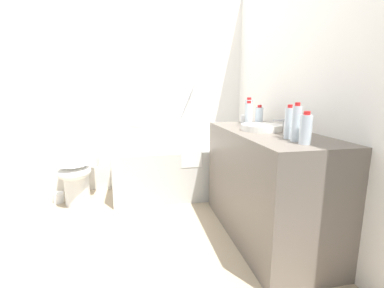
{
  "coord_description": "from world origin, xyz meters",
  "views": [
    {
      "loc": [
        0.11,
        -2.17,
        1.21
      ],
      "look_at": [
        0.62,
        0.27,
        0.71
      ],
      "focal_mm": 25.8,
      "sensor_mm": 36.0,
      "label": 1
    }
  ],
  "objects": [
    {
      "name": "water_bottle_4",
      "position": [
        1.12,
        -0.51,
        0.99
      ],
      "size": [
        0.06,
        0.06,
        0.23
      ],
      "color": "silver",
      "rests_on": "vanity_counter"
    },
    {
      "name": "toilet",
      "position": [
        -0.51,
        0.84,
        0.36
      ],
      "size": [
        0.39,
        0.52,
        0.71
      ],
      "rotation": [
        0.0,
        0.0,
        -1.65
      ],
      "color": "white",
      "rests_on": "ground_plane"
    },
    {
      "name": "sink_basin",
      "position": [
        1.11,
        -0.13,
        0.91
      ],
      "size": [
        0.33,
        0.33,
        0.05
      ],
      "primitive_type": "cylinder",
      "color": "white",
      "rests_on": "vanity_counter"
    },
    {
      "name": "drinking_glass_1",
      "position": [
        1.16,
        0.35,
        0.92
      ],
      "size": [
        0.08,
        0.08,
        0.08
      ],
      "primitive_type": "cylinder",
      "color": "white",
      "rests_on": "vanity_counter"
    },
    {
      "name": "toilet_paper_roll",
      "position": [
        -0.73,
        0.87,
        0.06
      ],
      "size": [
        0.11,
        0.11,
        0.11
      ],
      "primitive_type": "cylinder",
      "color": "white",
      "rests_on": "ground_plane"
    },
    {
      "name": "water_bottle_5",
      "position": [
        1.18,
        0.08,
        0.97
      ],
      "size": [
        0.07,
        0.07,
        0.19
      ],
      "color": "silver",
      "rests_on": "vanity_counter"
    },
    {
      "name": "water_bottle_2",
      "position": [
        1.15,
        0.24,
        1.0
      ],
      "size": [
        0.07,
        0.07,
        0.25
      ],
      "color": "silver",
      "rests_on": "vanity_counter"
    },
    {
      "name": "water_bottle_3",
      "position": [
        1.1,
        0.11,
        0.99
      ],
      "size": [
        0.07,
        0.07,
        0.23
      ],
      "color": "silver",
      "rests_on": "vanity_counter"
    },
    {
      "name": "wall_right_mirror",
      "position": [
        1.48,
        0.0,
        1.18
      ],
      "size": [
        0.1,
        2.79,
        2.36
      ],
      "primitive_type": "cube",
      "color": "white",
      "rests_on": "ground_plane"
    },
    {
      "name": "drinking_glass_0",
      "position": [
        1.19,
        -0.39,
        0.93
      ],
      "size": [
        0.07,
        0.07,
        0.1
      ],
      "primitive_type": "cylinder",
      "color": "white",
      "rests_on": "vanity_counter"
    },
    {
      "name": "bathtub",
      "position": [
        0.63,
        0.87,
        0.3
      ],
      "size": [
        1.52,
        0.65,
        1.27
      ],
      "color": "silver",
      "rests_on": "ground_plane"
    },
    {
      "name": "vanity_counter",
      "position": [
        1.14,
        -0.2,
        0.44
      ],
      "size": [
        0.58,
        1.36,
        0.88
      ],
      "primitive_type": "cube",
      "color": "#6B6056",
      "rests_on": "ground_plane"
    },
    {
      "name": "ground_plane",
      "position": [
        0.0,
        0.0,
        0.0
      ],
      "size": [
        3.86,
        3.86,
        0.0
      ],
      "primitive_type": "plane",
      "color": "tan"
    },
    {
      "name": "water_bottle_0",
      "position": [
        1.12,
        -0.71,
        0.97
      ],
      "size": [
        0.07,
        0.07,
        0.2
      ],
      "color": "silver",
      "rests_on": "vanity_counter"
    },
    {
      "name": "water_bottle_1",
      "position": [
        1.11,
        -0.61,
        1.0
      ],
      "size": [
        0.06,
        0.06,
        0.25
      ],
      "color": "silver",
      "rests_on": "vanity_counter"
    },
    {
      "name": "wall_back_tiled",
      "position": [
        0.0,
        1.25,
        1.18
      ],
      "size": [
        3.26,
        0.1,
        2.36
      ],
      "primitive_type": "cube",
      "color": "white",
      "rests_on": "ground_plane"
    },
    {
      "name": "sink_faucet",
      "position": [
        1.3,
        -0.13,
        0.92
      ],
      "size": [
        0.12,
        0.15,
        0.09
      ],
      "color": "#B9B9BE",
      "rests_on": "vanity_counter"
    }
  ]
}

